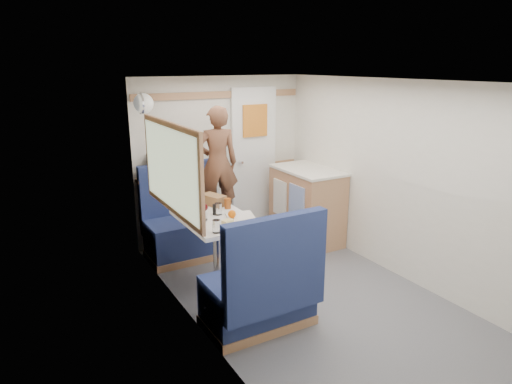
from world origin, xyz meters
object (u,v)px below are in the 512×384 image
orange_fruit (232,214)px  bread_loaf (213,200)px  salt_grinder (206,214)px  tray (241,217)px  cheese_block (228,222)px  tumbler_right (218,209)px  dome_light (143,103)px  wine_glass (204,208)px  tumbler_left (216,226)px  dinette_table (217,232)px  bench_near (261,295)px  person (217,163)px  duffel_bag (173,164)px  pepper_grinder (215,210)px  tumbler_mid (191,206)px  beer_glass (228,203)px  bench_far (185,231)px  galley_counter (307,205)px

orange_fruit → bread_loaf: bread_loaf is taller
salt_grinder → bread_loaf: bread_loaf is taller
tray → salt_grinder: (-0.30, 0.14, 0.04)m
cheese_block → tumbler_right: tumbler_right is taller
dome_light → wine_glass: 1.29m
tray → orange_fruit: 0.10m
tumbler_left → dome_light: bearing=100.3°
tumbler_right → dinette_table: bearing=-129.9°
tray → tumbler_left: bearing=-147.1°
tray → bench_near: bearing=-104.9°
person → orange_fruit: (-0.25, -0.84, -0.30)m
bread_loaf → duffel_bag: bearing=102.2°
pepper_grinder → bread_loaf: 0.32m
dome_light → person: (0.74, -0.15, -0.67)m
duffel_bag → tumbler_mid: duffel_bag is taller
bench_near → salt_grinder: (-0.11, 0.87, 0.47)m
wine_glass → tumbler_right: wine_glass is taller
tray → tumbler_left: 0.43m
bench_near → beer_glass: size_ratio=10.01×
beer_glass → tumbler_mid: bearing=164.5°
bench_near → cheese_block: (-0.00, 0.61, 0.46)m
tumbler_mid → salt_grinder: (0.03, -0.29, -0.01)m
tumbler_left → bench_near: bearing=-71.0°
tumbler_mid → pepper_grinder: tumbler_mid is taller
bench_near → dome_light: bearing=102.8°
tumbler_left → tumbler_mid: tumbler_left is taller
tumbler_mid → beer_glass: (0.35, -0.10, -0.00)m
duffel_bag → tray: 1.31m
wine_glass → orange_fruit: bearing=-24.9°
bench_near → pepper_grinder: (0.02, 0.94, 0.47)m
tray → bread_loaf: bread_loaf is taller
tumbler_left → bread_loaf: tumbler_left is taller
dinette_table → beer_glass: size_ratio=8.77×
bench_far → galley_counter: bearing=-12.1°
beer_glass → tumbler_left: bearing=-124.2°
beer_glass → galley_counter: bearing=15.9°
dinette_table → tumbler_mid: size_ratio=8.50×
bench_far → salt_grinder: (-0.11, -0.86, 0.47)m
dome_light → pepper_grinder: bearing=-62.1°
bread_loaf → cheese_block: bearing=-103.1°
orange_fruit → salt_grinder: size_ratio=0.83×
tumbler_mid → bread_loaf: bearing=16.4°
bench_far → dome_light: (-0.39, -0.01, 1.45)m
wine_glass → dome_light: bearing=106.1°
bench_near → cheese_block: 0.76m
duffel_bag → tumbler_left: duffel_bag is taller
duffel_bag → beer_glass: size_ratio=5.09×
cheese_block → salt_grinder: size_ratio=1.11×
dinette_table → bench_near: 0.90m
galley_counter → tumbler_mid: 1.65m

